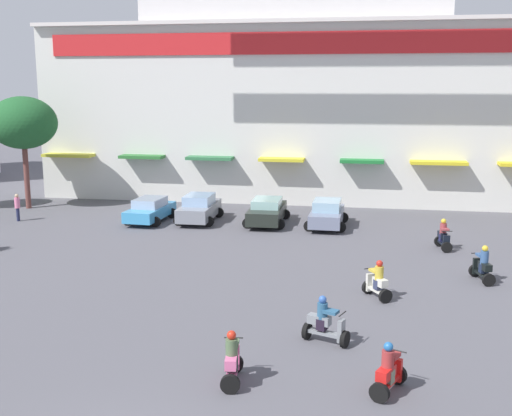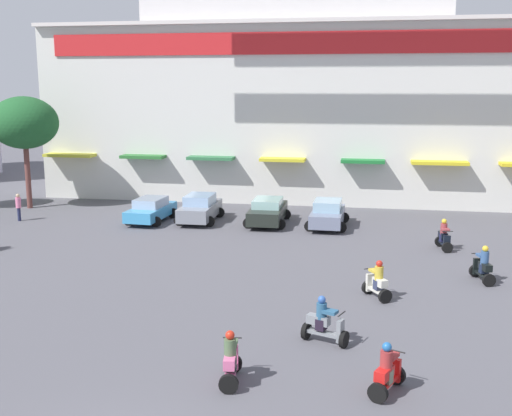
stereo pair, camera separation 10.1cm
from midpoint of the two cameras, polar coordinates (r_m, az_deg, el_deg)
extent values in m
plane|color=#535259|center=(25.60, -2.26, -6.82)|extent=(128.00, 128.00, 0.00)
cube|color=silver|center=(47.30, 3.64, 8.62)|extent=(34.50, 12.32, 11.71)
cube|color=red|center=(41.16, 2.74, 14.69)|extent=(31.74, 0.12, 1.39)
cube|color=silver|center=(41.23, 2.75, 16.58)|extent=(34.50, 0.70, 0.24)
cube|color=gold|center=(45.27, -16.68, 4.59)|extent=(3.49, 1.10, 0.20)
cube|color=#29692D|center=(43.18, -10.36, 4.59)|extent=(2.96, 1.10, 0.20)
cube|color=#2E6D41|center=(41.79, -4.27, 4.53)|extent=(3.08, 1.10, 0.20)
cube|color=gold|center=(40.90, 2.26, 4.40)|extent=(2.93, 1.10, 0.20)
cube|color=#1C6F2F|center=(40.54, 9.48, 4.20)|extent=(2.74, 1.10, 0.20)
cube|color=gold|center=(40.79, 16.13, 3.96)|extent=(3.45, 1.10, 0.20)
cylinder|color=brown|center=(43.18, -20.10, 2.60)|extent=(0.34, 0.34, 4.00)
ellipsoid|color=#1F5529|center=(42.85, -20.41, 7.25)|extent=(4.32, 4.06, 3.32)
cube|color=#3B91CA|center=(37.24, -9.63, -0.35)|extent=(1.97, 4.20, 0.63)
cube|color=#A0ADC3|center=(37.13, -9.66, 0.51)|extent=(1.59, 2.14, 0.52)
cylinder|color=black|center=(38.77, -10.02, -0.34)|extent=(0.61, 0.21, 0.60)
cylinder|color=black|center=(38.12, -7.70, -0.47)|extent=(0.61, 0.21, 0.60)
cylinder|color=black|center=(36.51, -11.62, -1.11)|extent=(0.61, 0.21, 0.60)
cylinder|color=black|center=(35.83, -9.18, -1.25)|extent=(0.61, 0.21, 0.60)
cube|color=gray|center=(36.93, -5.24, -0.23)|extent=(1.80, 4.22, 0.77)
cube|color=#8FAED2|center=(36.80, -5.26, 0.78)|extent=(1.53, 2.12, 0.55)
cylinder|color=black|center=(38.45, -6.01, -0.33)|extent=(0.60, 0.17, 0.60)
cylinder|color=black|center=(38.03, -3.47, -0.41)|extent=(0.60, 0.17, 0.60)
cylinder|color=black|center=(36.00, -7.09, -1.14)|extent=(0.60, 0.17, 0.60)
cylinder|color=black|center=(35.55, -4.38, -1.24)|extent=(0.60, 0.17, 0.60)
cube|color=black|center=(36.17, 0.92, -0.45)|extent=(1.88, 4.46, 0.74)
cube|color=#96C3BE|center=(36.05, 0.92, 0.48)|extent=(1.59, 2.24, 0.46)
cylinder|color=black|center=(37.70, -0.15, -0.50)|extent=(0.60, 0.18, 0.60)
cylinder|color=black|center=(37.46, 2.58, -0.58)|extent=(0.60, 0.18, 0.60)
cylinder|color=black|center=(35.04, -0.85, -1.39)|extent=(0.60, 0.18, 0.60)
cylinder|color=black|center=(34.79, 2.07, -1.49)|extent=(0.60, 0.18, 0.60)
cube|color=slate|center=(35.58, 6.35, -0.73)|extent=(1.80, 4.19, 0.71)
cube|color=#8EB2C7|center=(35.46, 6.37, 0.27)|extent=(1.51, 2.11, 0.56)
cylinder|color=black|center=(36.98, 5.19, -0.77)|extent=(0.60, 0.18, 0.60)
cylinder|color=black|center=(36.85, 7.83, -0.87)|extent=(0.60, 0.18, 0.60)
cylinder|color=black|center=(34.47, 4.74, -1.63)|extent=(0.60, 0.18, 0.60)
cylinder|color=black|center=(34.33, 7.58, -1.75)|extent=(0.60, 0.18, 0.60)
cylinder|color=black|center=(24.65, 10.02, -7.06)|extent=(0.52, 0.40, 0.52)
cylinder|color=black|center=(23.74, 11.51, -7.83)|extent=(0.52, 0.40, 0.52)
cube|color=silver|center=(24.18, 10.76, -7.30)|extent=(0.78, 1.01, 0.10)
cube|color=silver|center=(23.90, 11.06, -6.59)|extent=(0.60, 0.71, 0.28)
cube|color=silver|center=(24.49, 10.18, -6.62)|extent=(0.35, 0.29, 0.68)
cylinder|color=black|center=(24.35, 10.20, -5.39)|extent=(0.46, 0.31, 0.04)
cube|color=#2C3250|center=(24.01, 10.93, -6.81)|extent=(0.42, 0.41, 0.36)
cylinder|color=gold|center=(23.88, 10.97, -5.80)|extent=(0.44, 0.44, 0.52)
sphere|color=red|center=(23.77, 11.00, -4.95)|extent=(0.25, 0.25, 0.25)
cube|color=gold|center=(24.07, 10.64, -5.59)|extent=(0.52, 0.55, 0.10)
cylinder|color=black|center=(27.88, 19.11, -5.37)|extent=(0.54, 0.27, 0.52)
cylinder|color=black|center=(26.75, 20.22, -6.14)|extent=(0.54, 0.27, 0.52)
cube|color=black|center=(27.30, 19.66, -5.63)|extent=(0.55, 1.18, 0.10)
cube|color=black|center=(26.99, 19.92, -4.98)|extent=(0.47, 0.78, 0.28)
cube|color=black|center=(27.71, 19.25, -4.98)|extent=(0.34, 0.21, 0.69)
cylinder|color=black|center=(27.59, 19.30, -3.87)|extent=(0.51, 0.16, 0.04)
cube|color=#1A243B|center=(27.12, 19.81, -5.17)|extent=(0.38, 0.35, 0.36)
cylinder|color=#345483|center=(27.00, 19.87, -4.25)|extent=(0.39, 0.39, 0.55)
sphere|color=gold|center=(26.90, 19.93, -3.46)|extent=(0.25, 0.25, 0.25)
cube|color=#345483|center=(27.24, 19.63, -4.04)|extent=(0.44, 0.51, 0.10)
cylinder|color=black|center=(17.79, 12.50, -14.50)|extent=(0.53, 0.34, 0.52)
cylinder|color=black|center=(16.77, 10.92, -16.10)|extent=(0.53, 0.34, 0.52)
cube|color=red|center=(17.25, 11.75, -15.10)|extent=(0.69, 1.09, 0.10)
cube|color=red|center=(16.92, 11.50, -14.41)|extent=(0.55, 0.75, 0.28)
cube|color=red|center=(17.60, 12.38, -14.08)|extent=(0.35, 0.26, 0.63)
cylinder|color=black|center=(17.41, 12.48, -12.48)|extent=(0.49, 0.24, 0.04)
cube|color=slate|center=(17.06, 11.61, -14.65)|extent=(0.41, 0.39, 0.36)
cylinder|color=maroon|center=(16.87, 11.67, -13.32)|extent=(0.42, 0.42, 0.51)
sphere|color=#2360A3|center=(16.73, 11.72, -12.19)|extent=(0.25, 0.25, 0.25)
cube|color=maroon|center=(17.09, 12.02, -12.92)|extent=(0.49, 0.54, 0.10)
cylinder|color=black|center=(31.36, 16.79, -3.44)|extent=(0.54, 0.23, 0.52)
cylinder|color=black|center=(32.47, 16.19, -2.91)|extent=(0.54, 0.23, 0.52)
cube|color=black|center=(31.90, 16.49, -3.06)|extent=(0.46, 1.09, 0.10)
cube|color=black|center=(32.02, 16.42, -2.34)|extent=(0.41, 0.71, 0.28)
cube|color=black|center=(31.42, 16.75, -2.98)|extent=(0.34, 0.19, 0.67)
cylinder|color=black|center=(31.27, 16.82, -2.03)|extent=(0.52, 0.13, 0.04)
cube|color=#1D1F43|center=(31.96, 16.45, -2.58)|extent=(0.36, 0.33, 0.36)
cylinder|color=#8F393E|center=(31.86, 16.50, -1.81)|extent=(0.37, 0.37, 0.53)
sphere|color=gold|center=(31.78, 16.53, -1.15)|extent=(0.25, 0.25, 0.25)
cube|color=#8F393E|center=(31.61, 16.63, -1.87)|extent=(0.41, 0.49, 0.10)
cylinder|color=black|center=(18.01, -2.16, -13.89)|extent=(0.53, 0.21, 0.52)
cylinder|color=black|center=(16.91, -2.53, -15.65)|extent=(0.53, 0.21, 0.52)
cube|color=#D56192|center=(17.43, -2.34, -14.56)|extent=(0.41, 1.11, 0.10)
cube|color=#D56192|center=(17.06, -2.42, -13.66)|extent=(0.38, 0.72, 0.28)
cube|color=#D56192|center=(17.80, -2.20, -13.33)|extent=(0.33, 0.18, 0.71)
cylinder|color=black|center=(17.60, -2.20, -11.65)|extent=(0.52, 0.10, 0.04)
cube|color=black|center=(17.20, -2.39, -13.89)|extent=(0.35, 0.32, 0.36)
cylinder|color=#4D6544|center=(17.02, -2.40, -12.56)|extent=(0.36, 0.36, 0.51)
sphere|color=red|center=(16.88, -2.41, -11.42)|extent=(0.25, 0.25, 0.25)
cube|color=#4D6544|center=(17.26, -2.31, -12.12)|extent=(0.39, 0.48, 0.10)
cylinder|color=black|center=(19.74, 7.90, -11.68)|extent=(0.32, 0.54, 0.52)
cylinder|color=black|center=(20.23, 4.50, -11.03)|extent=(0.32, 0.54, 0.52)
cube|color=gray|center=(19.95, 6.18, -11.20)|extent=(1.15, 0.67, 0.10)
cube|color=gray|center=(19.90, 5.59, -10.02)|extent=(0.78, 0.54, 0.28)
cube|color=gray|center=(19.69, 7.57, -10.96)|extent=(0.25, 0.35, 0.70)
cylinder|color=black|center=(19.49, 7.68, -9.47)|extent=(0.22, 0.50, 0.04)
cube|color=black|center=(19.90, 5.86, -10.40)|extent=(0.38, 0.40, 0.36)
cylinder|color=#2B587B|center=(19.75, 5.88, -9.23)|extent=(0.41, 0.41, 0.51)
sphere|color=#325AA7|center=(19.62, 5.90, -8.24)|extent=(0.25, 0.25, 0.25)
cube|color=#2B587B|center=(19.63, 6.64, -9.29)|extent=(0.53, 0.48, 0.10)
cylinder|color=#212645|center=(39.53, -20.80, -0.55)|extent=(0.25, 0.25, 0.78)
cylinder|color=pink|center=(39.40, -20.87, 0.44)|extent=(0.40, 0.40, 0.61)
sphere|color=tan|center=(39.33, -20.91, 1.04)|extent=(0.22, 0.22, 0.22)
camera|label=1|loc=(0.05, -90.11, -0.02)|focal=44.20mm
camera|label=2|loc=(0.05, 89.89, 0.02)|focal=44.20mm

